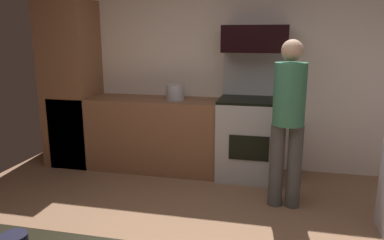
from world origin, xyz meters
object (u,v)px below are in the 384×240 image
oven_range (251,135)px  microwave (255,39)px  person_cook (288,116)px  stock_pot (175,92)px

oven_range → microwave: size_ratio=1.99×
person_cook → stock_pot: person_cook is taller
stock_pot → person_cook: bearing=-29.6°
oven_range → person_cook: person_cook is taller
person_cook → oven_range: bearing=117.5°
person_cook → stock_pot: size_ratio=7.18×
oven_range → stock_pot: 1.05m
microwave → oven_range: bearing=-90.0°
oven_range → person_cook: size_ratio=0.91×
microwave → person_cook: 1.16m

